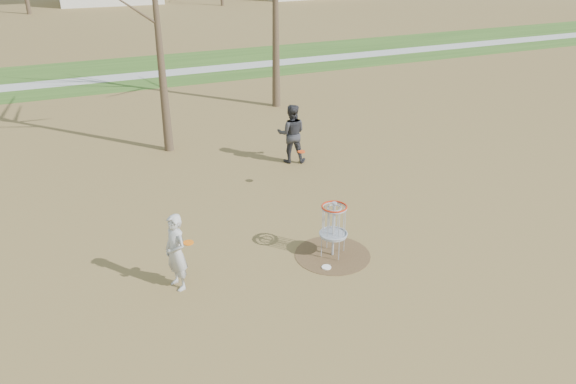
% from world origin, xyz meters
% --- Properties ---
extents(ground, '(160.00, 160.00, 0.00)m').
position_xyz_m(ground, '(0.00, 0.00, 0.00)').
color(ground, brown).
rests_on(ground, ground).
extents(green_band, '(160.00, 8.00, 0.01)m').
position_xyz_m(green_band, '(0.00, 21.00, 0.01)').
color(green_band, '#2D5119').
rests_on(green_band, ground).
extents(footpath, '(160.00, 1.50, 0.01)m').
position_xyz_m(footpath, '(0.00, 20.00, 0.01)').
color(footpath, '#9E9E99').
rests_on(footpath, green_band).
extents(dirt_circle, '(1.80, 1.80, 0.01)m').
position_xyz_m(dirt_circle, '(0.00, 0.00, 0.01)').
color(dirt_circle, '#47331E').
rests_on(dirt_circle, ground).
extents(player_standing, '(0.60, 0.73, 1.72)m').
position_xyz_m(player_standing, '(-3.65, 0.17, 0.86)').
color(player_standing, '#B0B0B0').
rests_on(player_standing, ground).
extents(player_throwing, '(1.16, 1.04, 1.94)m').
position_xyz_m(player_throwing, '(1.50, 5.82, 0.97)').
color(player_throwing, '#2D2D32').
rests_on(player_throwing, ground).
extents(disc_grounded, '(0.22, 0.22, 0.02)m').
position_xyz_m(disc_grounded, '(-0.39, -0.44, 0.02)').
color(disc_grounded, white).
rests_on(disc_grounded, dirt_circle).
extents(discs_in_play, '(4.43, 3.74, 0.16)m').
position_xyz_m(discs_in_play, '(-1.18, 1.91, 1.17)').
color(discs_in_play, '#DF3D0B').
rests_on(discs_in_play, ground).
extents(disc_golf_basket, '(0.64, 0.64, 1.35)m').
position_xyz_m(disc_golf_basket, '(0.00, 0.00, 0.91)').
color(disc_golf_basket, '#9EA3AD').
rests_on(disc_golf_basket, ground).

